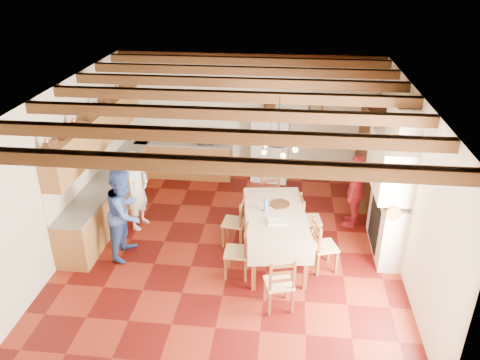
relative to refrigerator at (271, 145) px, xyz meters
name	(u,v)px	position (x,y,z in m)	size (l,w,h in m)	color
floor	(233,246)	(-0.55, -3.04, -0.87)	(6.00, 6.50, 0.02)	#490A09
ceiling	(232,90)	(-0.55, -3.04, 2.15)	(6.00, 6.50, 0.02)	beige
wall_back	(249,116)	(-0.55, 0.22, 0.64)	(6.00, 0.02, 3.00)	beige
wall_front	(198,298)	(-0.55, -6.30, 0.64)	(6.00, 0.02, 3.00)	beige
wall_left	(69,167)	(-3.56, -3.04, 0.64)	(0.02, 6.50, 3.00)	beige
wall_right	(408,183)	(2.46, -3.04, 0.64)	(0.02, 6.50, 3.00)	beige
ceiling_beams	(232,96)	(-0.55, -3.04, 2.05)	(6.00, 6.30, 0.16)	#391E10
lower_cabinets_left	(113,193)	(-3.25, -1.99, -0.43)	(0.60, 4.30, 0.86)	brown
lower_cabinets_back	(185,159)	(-2.10, -0.09, -0.43)	(2.30, 0.60, 0.86)	brown
countertop_left	(110,174)	(-3.25, -1.99, 0.02)	(0.62, 4.30, 0.04)	slate
countertop_back	(184,142)	(-2.10, -0.09, 0.02)	(2.34, 0.62, 0.04)	slate
backsplash_left	(95,159)	(-3.54, -1.99, 0.34)	(0.03, 4.30, 0.60)	white
backsplash_back	(186,126)	(-2.10, 0.19, 0.34)	(2.30, 0.03, 0.60)	white
upper_cabinets	(98,129)	(-3.38, -1.99, 0.99)	(0.35, 4.20, 0.70)	brown
fireplace	(388,182)	(2.17, -2.84, 0.54)	(0.56, 1.60, 2.80)	beige
wall_picture	(316,104)	(1.00, 0.19, 0.99)	(0.34, 0.03, 0.42)	#321C18
refrigerator	(271,145)	(0.00, 0.00, 0.00)	(0.86, 0.71, 1.72)	silver
hutch	(372,156)	(2.20, -0.97, 0.24)	(0.51, 1.21, 2.20)	#391F13
dining_table	(275,218)	(0.24, -3.31, -0.05)	(1.31, 2.17, 0.89)	beige
chandelier	(278,142)	(0.24, -3.31, 1.39)	(0.47, 0.47, 0.03)	black
chair_left_near	(237,251)	(-0.38, -3.89, -0.38)	(0.42, 0.40, 0.96)	brown
chair_left_far	(234,221)	(-0.55, -2.94, -0.38)	(0.42, 0.40, 0.96)	brown
chair_right_near	(325,245)	(1.11, -3.57, -0.38)	(0.42, 0.40, 0.96)	brown
chair_right_far	(310,219)	(0.88, -2.70, -0.38)	(0.42, 0.40, 0.96)	brown
chair_end_near	(279,282)	(0.36, -4.64, -0.38)	(0.42, 0.40, 0.96)	brown
chair_end_far	(273,198)	(0.14, -1.95, -0.38)	(0.42, 0.40, 0.96)	brown
person_man	(137,190)	(-2.51, -2.52, -0.04)	(0.60, 0.39, 1.64)	silver
person_woman_blue	(125,213)	(-2.43, -3.47, -0.01)	(0.83, 0.65, 1.71)	#3755AA
person_woman_red	(356,191)	(1.77, -2.02, -0.08)	(0.91, 0.38, 1.55)	#A81F27
microwave	(208,137)	(-1.50, -0.09, 0.18)	(0.52, 0.35, 0.29)	silver
fridge_vase	(270,104)	(-0.06, 0.00, 1.00)	(0.27, 0.27, 0.29)	#391F13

